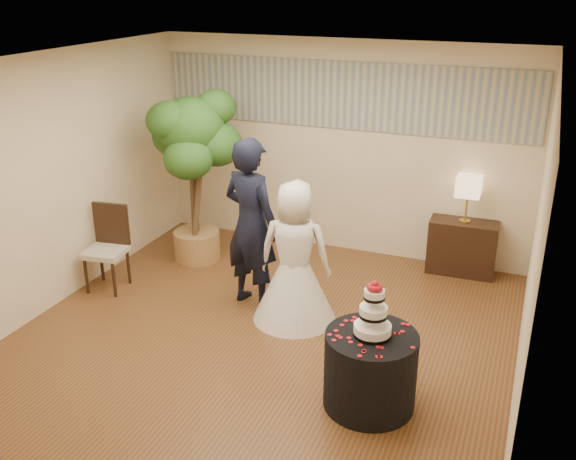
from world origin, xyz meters
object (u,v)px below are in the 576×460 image
at_px(side_chair, 105,249).
at_px(ficus_tree, 193,177).
at_px(groom, 251,224).
at_px(table_lamp, 467,199).
at_px(wedding_cake, 374,308).
at_px(bride, 295,252).
at_px(cake_table, 370,370).
at_px(console, 462,247).

bearing_deg(side_chair, ficus_tree, 56.51).
distance_m(groom, ficus_tree, 1.48).
xyz_separation_m(groom, table_lamp, (2.10, 1.71, 0.01)).
bearing_deg(wedding_cake, side_chair, 163.93).
bearing_deg(ficus_tree, bride, -29.30).
bearing_deg(cake_table, wedding_cake, 90.00).
relative_size(groom, table_lamp, 3.36).
bearing_deg(side_chair, bride, -3.61).
height_order(wedding_cake, table_lamp, table_lamp).
bearing_deg(table_lamp, side_chair, -152.34).
bearing_deg(wedding_cake, console, 83.10).
height_order(bride, wedding_cake, bride).
bearing_deg(table_lamp, bride, -129.43).
xyz_separation_m(bride, console, (1.53, 1.86, -0.44)).
bearing_deg(table_lamp, ficus_tree, -165.33).
bearing_deg(bride, table_lamp, -138.53).
relative_size(bride, side_chair, 1.55).
relative_size(groom, ficus_tree, 0.86).
distance_m(cake_table, ficus_tree, 3.74).
bearing_deg(console, cake_table, -98.63).
height_order(bride, cake_table, bride).
xyz_separation_m(cake_table, console, (0.37, 3.04, -0.00)).
bearing_deg(console, side_chair, -154.07).
relative_size(bride, wedding_cake, 3.07).
bearing_deg(cake_table, table_lamp, 83.10).
xyz_separation_m(bride, table_lamp, (1.53, 1.86, 0.19)).
xyz_separation_m(cake_table, table_lamp, (0.37, 3.04, 0.63)).
distance_m(cake_table, table_lamp, 3.12).
bearing_deg(cake_table, side_chair, 163.93).
distance_m(bride, ficus_tree, 2.06).
relative_size(cake_table, ficus_tree, 0.35).
height_order(groom, bride, groom).
relative_size(cake_table, wedding_cake, 1.57).
height_order(groom, ficus_tree, ficus_tree).
relative_size(ficus_tree, side_chair, 2.22).
bearing_deg(groom, wedding_cake, 159.24).
xyz_separation_m(cake_table, wedding_cake, (0.00, 0.00, 0.61)).
height_order(table_lamp, side_chair, table_lamp).
xyz_separation_m(console, ficus_tree, (-3.31, -0.87, 0.79)).
height_order(groom, cake_table, groom).
xyz_separation_m(groom, ficus_tree, (-1.20, 0.85, 0.16)).
xyz_separation_m(bride, cake_table, (1.16, -1.17, -0.44)).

